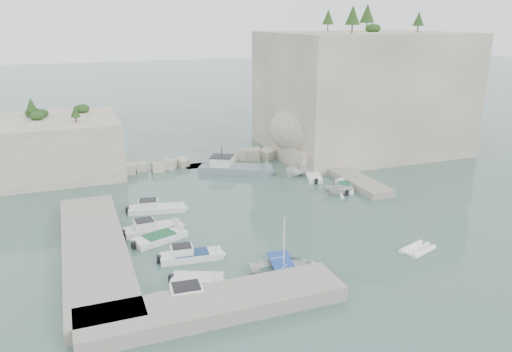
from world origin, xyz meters
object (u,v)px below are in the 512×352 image
object	(u,v)px
motorboat_f	(200,300)
rowboat	(283,271)
tender_east_a	(338,194)
tender_east_b	(344,189)
motorboat_a	(157,211)
motorboat_b	(154,232)
tender_east_c	(313,178)
motorboat_d	(191,259)
tender_east_d	(298,175)
work_boat	(236,172)
motorboat_c	(160,241)
inflatable_dinghy	(417,251)
motorboat_e	(197,283)

from	to	relation	value
motorboat_f	rowboat	bearing A→B (deg)	18.33
tender_east_a	tender_east_b	bearing A→B (deg)	-31.61
motorboat_a	motorboat_b	bearing A→B (deg)	-92.96
motorboat_a	tender_east_c	bearing A→B (deg)	23.12
motorboat_d	tender_east_c	bearing A→B (deg)	45.75
motorboat_a	motorboat_f	xyz separation A→B (m)	(-0.22, -18.00, 0.00)
tender_east_d	work_boat	size ratio (longest dim) A/B	0.43
tender_east_d	work_boat	xyz separation A→B (m)	(-6.97, 3.96, 0.00)
motorboat_a	motorboat_f	world-z (taller)	same
motorboat_a	tender_east_d	distance (m)	19.82
tender_east_c	motorboat_d	bearing A→B (deg)	147.72
tender_east_c	motorboat_c	bearing A→B (deg)	136.67
inflatable_dinghy	rowboat	bearing A→B (deg)	157.24
motorboat_c	inflatable_dinghy	size ratio (longest dim) A/B	1.61
motorboat_a	motorboat_f	distance (m)	18.00
motorboat_c	tender_east_d	world-z (taller)	tender_east_d
motorboat_d	motorboat_f	world-z (taller)	same
motorboat_b	motorboat_e	xyz separation A→B (m)	(1.43, -10.64, 0.00)
inflatable_dinghy	work_boat	bearing A→B (deg)	86.04
motorboat_a	work_boat	world-z (taller)	work_boat
tender_east_c	motorboat_e	bearing A→B (deg)	153.27
motorboat_c	work_boat	world-z (taller)	work_boat
motorboat_e	motorboat_a	bearing A→B (deg)	114.54
inflatable_dinghy	tender_east_d	xyz separation A→B (m)	(-0.09, 23.13, 0.00)
motorboat_d	inflatable_dinghy	size ratio (longest dim) A/B	1.70
tender_east_c	work_boat	bearing A→B (deg)	73.31
tender_east_b	tender_east_d	size ratio (longest dim) A/B	1.07
motorboat_c	tender_east_a	bearing A→B (deg)	-6.01
motorboat_c	rowboat	size ratio (longest dim) A/B	1.00
motorboat_b	tender_east_c	xyz separation A→B (m)	(21.30, 9.30, 0.00)
motorboat_a	tender_east_c	world-z (taller)	motorboat_a
motorboat_a	tender_east_c	size ratio (longest dim) A/B	1.25
motorboat_d	motorboat_e	size ratio (longest dim) A/B	1.33
motorboat_b	rowboat	distance (m)	13.90
motorboat_d	tender_east_d	xyz separation A→B (m)	(18.15, 17.70, 0.00)
motorboat_a	tender_east_b	size ratio (longest dim) A/B	1.34
rowboat	inflatable_dinghy	bearing A→B (deg)	-84.16
inflatable_dinghy	motorboat_c	bearing A→B (deg)	135.02
motorboat_c	tender_east_a	distance (m)	21.61
tender_east_b	tender_east_c	distance (m)	5.23
motorboat_d	motorboat_f	xyz separation A→B (m)	(-0.94, -6.34, 0.00)
motorboat_f	rowboat	world-z (taller)	motorboat_f
tender_east_c	work_boat	xyz separation A→B (m)	(-8.16, 5.68, 0.00)
tender_east_c	tender_east_d	bearing A→B (deg)	52.87
tender_east_a	motorboat_e	bearing A→B (deg)	142.59
rowboat	motorboat_c	bearing A→B (deg)	51.50
motorboat_b	motorboat_e	bearing A→B (deg)	-86.33
motorboat_a	motorboat_f	bearing A→B (deg)	-79.75
tender_east_b	work_boat	size ratio (longest dim) A/B	0.46
motorboat_d	rowboat	world-z (taller)	motorboat_d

